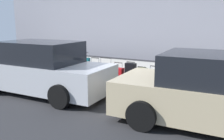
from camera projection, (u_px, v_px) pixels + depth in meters
name	position (u px, v px, depth m)	size (l,w,h in m)	color
ground_plane	(107.00, 88.00, 8.19)	(40.00, 40.00, 0.00)	#28282B
sidewalk_curb	(136.00, 73.00, 10.32)	(18.00, 5.00, 0.14)	#ADA89E
suitcase_maroon_0	(204.00, 85.00, 7.06)	(0.43, 0.28, 0.76)	maroon
suitcase_silver_1	(186.00, 80.00, 7.25)	(0.43, 0.23, 0.99)	#9EA0A8
suitcase_teal_2	(170.00, 78.00, 7.47)	(0.40, 0.21, 0.81)	#0F606B
suitcase_navy_3	(155.00, 80.00, 7.70)	(0.40, 0.24, 0.71)	navy
suitcase_olive_4	(142.00, 77.00, 7.91)	(0.36, 0.23, 0.65)	#59601E
suitcase_black_5	(131.00, 73.00, 8.18)	(0.36, 0.21, 0.76)	black
suitcase_red_6	(118.00, 75.00, 8.37)	(0.37, 0.24, 0.71)	red
suitcase_maroon_7	(106.00, 73.00, 8.60)	(0.48, 0.19, 0.83)	maroon
suitcase_silver_8	(95.00, 71.00, 8.92)	(0.38, 0.25, 0.79)	#9EA0A8
suitcase_teal_9	(84.00, 67.00, 9.14)	(0.51, 0.19, 0.97)	#0F606B
fire_hydrant	(62.00, 64.00, 9.56)	(0.39, 0.21, 0.84)	red
bollard_post	(48.00, 65.00, 9.75)	(0.17, 0.17, 0.70)	brown
parked_car_beige_0	(218.00, 93.00, 5.13)	(4.45, 2.22, 1.56)	tan
parked_car_silver_1	(41.00, 69.00, 7.55)	(4.56, 2.07, 1.62)	#B2B5BA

